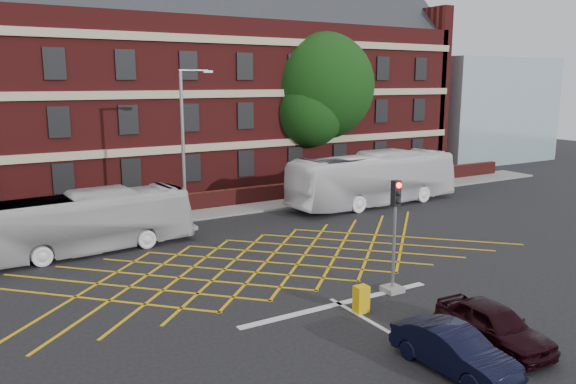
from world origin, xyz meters
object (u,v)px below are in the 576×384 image
bus_right (374,179)px  deciduous_tree (320,94)px  car_navy (454,350)px  utility_cabinet (361,299)px  street_lamp (185,177)px  bus_left (81,223)px  car_maroon (494,325)px  traffic_light_near (394,247)px

bus_right → deciduous_tree: size_ratio=1.05×
car_navy → utility_cabinet: (0.29, 4.45, -0.14)m
deciduous_tree → street_lamp: bearing=-150.4°
bus_left → street_lamp: (5.68, 1.55, 1.44)m
bus_right → car_maroon: (-9.48, -17.27, -1.03)m
street_lamp → car_navy: bearing=-87.1°
car_navy → deciduous_tree: 29.56m
deciduous_tree → traffic_light_near: 23.53m
car_maroon → street_lamp: street_lamp is taller
car_maroon → street_lamp: 17.98m
deciduous_tree → street_lamp: (-13.77, -7.82, -4.04)m
bus_right → utility_cabinet: 17.51m
bus_right → traffic_light_near: traffic_light_near is taller
traffic_light_near → utility_cabinet: bearing=-157.5°
bus_right → car_maroon: size_ratio=3.14×
bus_left → traffic_light_near: traffic_light_near is taller
car_navy → car_maroon: (2.16, 0.46, 0.04)m
deciduous_tree → traffic_light_near: bearing=-116.8°
utility_cabinet → bus_right: bearing=49.5°
car_navy → street_lamp: size_ratio=0.44×
street_lamp → utility_cabinet: (1.19, -13.59, -2.38)m
bus_left → deciduous_tree: 22.27m
bus_right → car_navy: 21.24m
bus_right → car_navy: bus_right is taller
car_maroon → traffic_light_near: size_ratio=0.90×
deciduous_tree → utility_cabinet: bearing=-120.4°
traffic_light_near → utility_cabinet: 2.72m
bus_left → bus_right: (18.22, 1.24, 0.26)m
street_lamp → utility_cabinet: street_lamp is taller
bus_left → car_maroon: size_ratio=2.65×
car_navy → utility_cabinet: bearing=83.2°
bus_left → street_lamp: street_lamp is taller
bus_right → car_maroon: bearing=148.6°
bus_right → deciduous_tree: deciduous_tree is taller
car_navy → bus_right: bearing=53.7°
car_maroon → utility_cabinet: bearing=118.1°
car_navy → street_lamp: street_lamp is taller
bus_right → street_lamp: street_lamp is taller
street_lamp → bus_right: bearing=-1.4°
car_maroon → utility_cabinet: car_maroon is taller
car_maroon → traffic_light_near: (0.34, 4.91, 1.11)m
utility_cabinet → street_lamp: bearing=95.0°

